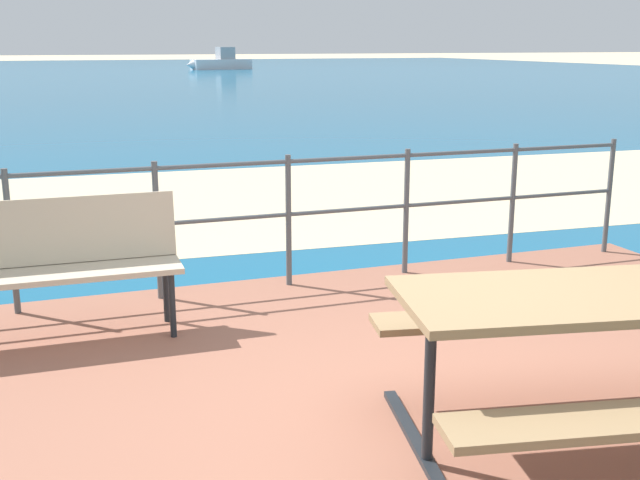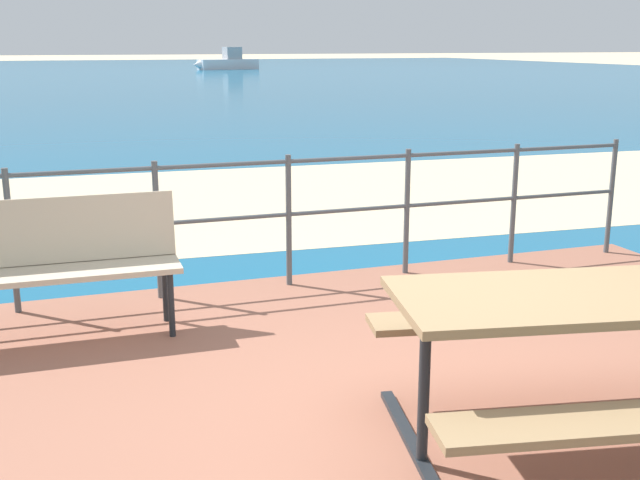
% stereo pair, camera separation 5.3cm
% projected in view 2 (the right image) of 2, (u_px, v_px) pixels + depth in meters
% --- Properties ---
extents(ground_plane, '(240.00, 240.00, 0.00)m').
position_uv_depth(ground_plane, '(427.00, 431.00, 3.90)').
color(ground_plane, beige).
extents(patio_paving, '(6.40, 5.20, 0.06)m').
position_uv_depth(patio_paving, '(427.00, 426.00, 3.89)').
color(patio_paving, '#935B47').
rests_on(patio_paving, ground).
extents(sea_water, '(90.00, 90.00, 0.01)m').
position_uv_depth(sea_water, '(80.00, 79.00, 40.58)').
color(sea_water, '#145B84').
rests_on(sea_water, ground).
extents(beach_strip, '(54.17, 7.38, 0.01)m').
position_uv_depth(beach_strip, '(203.00, 203.00, 9.39)').
color(beach_strip, beige).
rests_on(beach_strip, ground).
extents(picnic_table, '(2.09, 1.72, 0.77)m').
position_uv_depth(picnic_table, '(605.00, 330.00, 3.44)').
color(picnic_table, '#8C704C').
rests_on(picnic_table, patio_paving).
extents(park_bench, '(1.52, 0.44, 0.88)m').
position_uv_depth(park_bench, '(55.00, 256.00, 4.88)').
color(park_bench, '#BCAD93').
rests_on(park_bench, patio_paving).
extents(railing_fence, '(5.94, 0.04, 1.01)m').
position_uv_depth(railing_fence, '(289.00, 206.00, 5.91)').
color(railing_fence, '#4C5156').
rests_on(railing_fence, patio_paving).
extents(boat_near, '(4.93, 2.17, 1.53)m').
position_uv_depth(boat_near, '(228.00, 62.00, 54.82)').
color(boat_near, silver).
rests_on(boat_near, sea_water).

